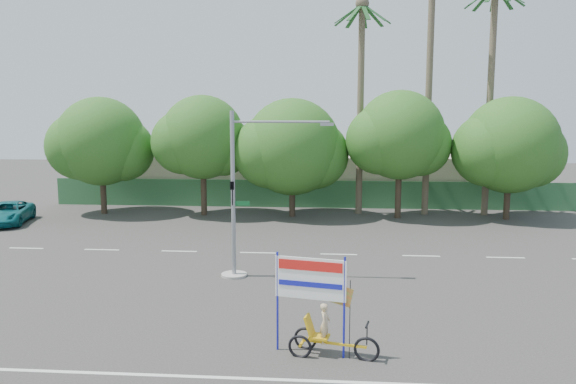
{
  "coord_description": "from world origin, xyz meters",
  "views": [
    {
      "loc": [
        1.6,
        -18.96,
        6.96
      ],
      "look_at": [
        -0.27,
        5.07,
        3.5
      ],
      "focal_mm": 35.0,
      "sensor_mm": 36.0,
      "label": 1
    }
  ],
  "objects": [
    {
      "name": "traffic_signal",
      "position": [
        -2.2,
        3.98,
        2.92
      ],
      "size": [
        4.72,
        1.1,
        7.0
      ],
      "color": "gray",
      "rests_on": "ground"
    },
    {
      "name": "tree_center",
      "position": [
        -1.05,
        18.0,
        4.47
      ],
      "size": [
        7.62,
        6.4,
        7.85
      ],
      "color": "#473828",
      "rests_on": "ground"
    },
    {
      "name": "pickup_truck",
      "position": [
        -18.56,
        14.09,
        0.68
      ],
      "size": [
        3.37,
        5.28,
        1.36
      ],
      "primitive_type": "imported",
      "rotation": [
        0.0,
        0.0,
        0.25
      ],
      "color": "#0F656A",
      "rests_on": "ground"
    },
    {
      "name": "building_left",
      "position": [
        -10.0,
        26.0,
        2.0
      ],
      "size": [
        12.0,
        8.0,
        4.0
      ],
      "primitive_type": "cube",
      "color": "beige",
      "rests_on": "ground"
    },
    {
      "name": "fence",
      "position": [
        0.0,
        21.5,
        1.0
      ],
      "size": [
        38.0,
        0.08,
        2.0
      ],
      "primitive_type": "cube",
      "color": "#336B3D",
      "rests_on": "ground"
    },
    {
      "name": "tree_far_right",
      "position": [
        12.95,
        18.0,
        4.64
      ],
      "size": [
        7.38,
        6.2,
        7.94
      ],
      "color": "#473828",
      "rests_on": "ground"
    },
    {
      "name": "tree_far_left",
      "position": [
        -14.05,
        18.0,
        4.76
      ],
      "size": [
        7.14,
        6.0,
        7.96
      ],
      "color": "#473828",
      "rests_on": "ground"
    },
    {
      "name": "building_right",
      "position": [
        8.0,
        26.0,
        1.8
      ],
      "size": [
        14.0,
        8.0,
        3.6
      ],
      "primitive_type": "cube",
      "color": "beige",
      "rests_on": "ground"
    },
    {
      "name": "palm_tall",
      "position": [
        8.0,
        19.5,
        10.46
      ],
      "size": [
        3.73,
        3.79,
        17.45
      ],
      "color": "#70604C",
      "rests_on": "ground"
    },
    {
      "name": "palm_mid",
      "position": [
        12.0,
        19.5,
        9.4
      ],
      "size": [
        3.73,
        3.79,
        15.45
      ],
      "color": "#70604C",
      "rests_on": "ground"
    },
    {
      "name": "tree_right",
      "position": [
        5.95,
        18.0,
        5.24
      ],
      "size": [
        6.9,
        5.8,
        8.36
      ],
      "color": "#473828",
      "rests_on": "ground"
    },
    {
      "name": "ground",
      "position": [
        0.0,
        0.0,
        0.0
      ],
      "size": [
        120.0,
        120.0,
        0.0
      ],
      "primitive_type": "plane",
      "color": "#33302D",
      "rests_on": "ground"
    },
    {
      "name": "trike_billboard",
      "position": [
        1.32,
        -3.58,
        1.21
      ],
      "size": [
        3.01,
        1.05,
        3.0
      ],
      "rotation": [
        0.0,
        0.0,
        -0.21
      ],
      "color": "black",
      "rests_on": "ground"
    },
    {
      "name": "tree_left",
      "position": [
        -7.05,
        18.0,
        5.06
      ],
      "size": [
        6.66,
        5.6,
        8.07
      ],
      "color": "#473828",
      "rests_on": "ground"
    },
    {
      "name": "palm_short",
      "position": [
        3.5,
        19.5,
        8.86
      ],
      "size": [
        3.73,
        3.79,
        14.45
      ],
      "color": "#70604C",
      "rests_on": "ground"
    }
  ]
}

